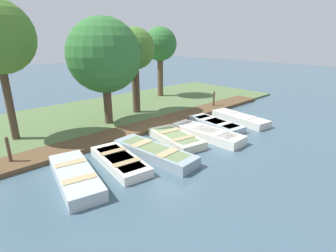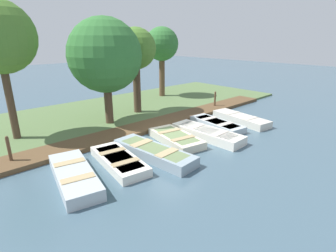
{
  "view_description": "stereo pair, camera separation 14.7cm",
  "coord_description": "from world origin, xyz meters",
  "px_view_note": "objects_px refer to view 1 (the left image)",
  "views": [
    {
      "loc": [
        8.27,
        -7.96,
        4.31
      ],
      "look_at": [
        0.4,
        -0.49,
        0.65
      ],
      "focal_mm": 28.0,
      "sensor_mm": 36.0,
      "label": 1
    },
    {
      "loc": [
        8.37,
        -7.85,
        4.31
      ],
      "look_at": [
        0.4,
        -0.49,
        0.65
      ],
      "focal_mm": 28.0,
      "sensor_mm": 36.0,
      "label": 2
    }
  ],
  "objects_px": {
    "rowboat_2": "(154,152)",
    "park_tree_center": "(134,50)",
    "rowboat_4": "(207,133)",
    "rowboat_6": "(240,118)",
    "rowboat_5": "(216,124)",
    "mooring_post_near": "(9,151)",
    "rowboat_3": "(176,138)",
    "rowboat_1": "(120,161)",
    "mooring_post_far": "(214,100)",
    "rowboat_0": "(75,176)",
    "park_tree_left": "(104,56)",
    "park_tree_right": "(160,45)"
  },
  "relations": [
    {
      "from": "rowboat_1",
      "to": "park_tree_left",
      "type": "height_order",
      "value": "park_tree_left"
    },
    {
      "from": "mooring_post_near",
      "to": "park_tree_left",
      "type": "bearing_deg",
      "value": 108.18
    },
    {
      "from": "rowboat_5",
      "to": "park_tree_left",
      "type": "height_order",
      "value": "park_tree_left"
    },
    {
      "from": "rowboat_2",
      "to": "park_tree_center",
      "type": "bearing_deg",
      "value": 143.87
    },
    {
      "from": "rowboat_5",
      "to": "park_tree_center",
      "type": "bearing_deg",
      "value": -155.67
    },
    {
      "from": "rowboat_4",
      "to": "park_tree_left",
      "type": "xyz_separation_m",
      "value": [
        -4.63,
        -2.27,
        3.29
      ]
    },
    {
      "from": "rowboat_3",
      "to": "rowboat_5",
      "type": "height_order",
      "value": "rowboat_3"
    },
    {
      "from": "rowboat_2",
      "to": "rowboat_4",
      "type": "distance_m",
      "value": 3.1
    },
    {
      "from": "rowboat_4",
      "to": "rowboat_6",
      "type": "bearing_deg",
      "value": 93.21
    },
    {
      "from": "rowboat_1",
      "to": "mooring_post_near",
      "type": "distance_m",
      "value": 3.84
    },
    {
      "from": "mooring_post_near",
      "to": "rowboat_4",
      "type": "bearing_deg",
      "value": 67.49
    },
    {
      "from": "rowboat_1",
      "to": "park_tree_right",
      "type": "distance_m",
      "value": 11.88
    },
    {
      "from": "rowboat_3",
      "to": "rowboat_6",
      "type": "bearing_deg",
      "value": 96.2
    },
    {
      "from": "mooring_post_far",
      "to": "park_tree_right",
      "type": "bearing_deg",
      "value": -176.83
    },
    {
      "from": "rowboat_4",
      "to": "park_tree_right",
      "type": "height_order",
      "value": "park_tree_right"
    },
    {
      "from": "rowboat_5",
      "to": "park_tree_right",
      "type": "bearing_deg",
      "value": 167.07
    },
    {
      "from": "park_tree_left",
      "to": "rowboat_3",
      "type": "bearing_deg",
      "value": 11.92
    },
    {
      "from": "mooring_post_near",
      "to": "park_tree_right",
      "type": "xyz_separation_m",
      "value": [
        -4.79,
        11.4,
        3.25
      ]
    },
    {
      "from": "rowboat_5",
      "to": "mooring_post_far",
      "type": "height_order",
      "value": "mooring_post_far"
    },
    {
      "from": "rowboat_0",
      "to": "rowboat_3",
      "type": "bearing_deg",
      "value": 104.17
    },
    {
      "from": "park_tree_left",
      "to": "rowboat_1",
      "type": "bearing_deg",
      "value": -27.03
    },
    {
      "from": "rowboat_6",
      "to": "rowboat_1",
      "type": "bearing_deg",
      "value": -82.89
    },
    {
      "from": "rowboat_2",
      "to": "rowboat_5",
      "type": "relative_size",
      "value": 1.17
    },
    {
      "from": "park_tree_center",
      "to": "park_tree_right",
      "type": "relative_size",
      "value": 0.96
    },
    {
      "from": "rowboat_4",
      "to": "rowboat_6",
      "type": "distance_m",
      "value": 3.15
    },
    {
      "from": "rowboat_5",
      "to": "park_tree_left",
      "type": "xyz_separation_m",
      "value": [
        -4.02,
        -3.77,
        3.33
      ]
    },
    {
      "from": "rowboat_0",
      "to": "mooring_post_far",
      "type": "distance_m",
      "value": 10.82
    },
    {
      "from": "rowboat_2",
      "to": "park_tree_right",
      "type": "xyz_separation_m",
      "value": [
        -7.73,
        7.26,
        3.6
      ]
    },
    {
      "from": "rowboat_2",
      "to": "rowboat_3",
      "type": "xyz_separation_m",
      "value": [
        -0.53,
        1.69,
        -0.03
      ]
    },
    {
      "from": "rowboat_6",
      "to": "mooring_post_far",
      "type": "relative_size",
      "value": 3.03
    },
    {
      "from": "rowboat_0",
      "to": "park_tree_left",
      "type": "bearing_deg",
      "value": 149.98
    },
    {
      "from": "rowboat_0",
      "to": "park_tree_left",
      "type": "distance_m",
      "value": 6.57
    },
    {
      "from": "rowboat_0",
      "to": "rowboat_1",
      "type": "relative_size",
      "value": 1.11
    },
    {
      "from": "rowboat_4",
      "to": "park_tree_right",
      "type": "xyz_separation_m",
      "value": [
        -7.79,
        4.16,
        3.6
      ]
    },
    {
      "from": "rowboat_1",
      "to": "mooring_post_far",
      "type": "bearing_deg",
      "value": 114.23
    },
    {
      "from": "park_tree_center",
      "to": "park_tree_right",
      "type": "xyz_separation_m",
      "value": [
        -2.45,
        4.1,
        0.15
      ]
    },
    {
      "from": "rowboat_0",
      "to": "rowboat_6",
      "type": "xyz_separation_m",
      "value": [
        0.15,
        9.2,
        -0.01
      ]
    },
    {
      "from": "rowboat_3",
      "to": "rowboat_6",
      "type": "distance_m",
      "value": 4.56
    },
    {
      "from": "rowboat_6",
      "to": "mooring_post_near",
      "type": "xyz_separation_m",
      "value": [
        -2.75,
        -10.37,
        0.36
      ]
    },
    {
      "from": "rowboat_2",
      "to": "mooring_post_far",
      "type": "height_order",
      "value": "mooring_post_far"
    },
    {
      "from": "rowboat_4",
      "to": "rowboat_6",
      "type": "height_order",
      "value": "rowboat_4"
    },
    {
      "from": "rowboat_0",
      "to": "rowboat_5",
      "type": "xyz_separation_m",
      "value": [
        -0.21,
        7.57,
        -0.04
      ]
    },
    {
      "from": "rowboat_3",
      "to": "park_tree_center",
      "type": "height_order",
      "value": "park_tree_center"
    },
    {
      "from": "rowboat_5",
      "to": "mooring_post_near",
      "type": "xyz_separation_m",
      "value": [
        -2.39,
        -8.74,
        0.39
      ]
    },
    {
      "from": "mooring_post_near",
      "to": "rowboat_3",
      "type": "bearing_deg",
      "value": 67.46
    },
    {
      "from": "rowboat_6",
      "to": "rowboat_0",
      "type": "bearing_deg",
      "value": -82.57
    },
    {
      "from": "rowboat_6",
      "to": "mooring_post_near",
      "type": "relative_size",
      "value": 3.03
    },
    {
      "from": "rowboat_6",
      "to": "park_tree_center",
      "type": "xyz_separation_m",
      "value": [
        -5.09,
        -3.07,
        3.46
      ]
    },
    {
      "from": "mooring_post_far",
      "to": "rowboat_4",
      "type": "bearing_deg",
      "value": -55.91
    },
    {
      "from": "rowboat_2",
      "to": "rowboat_3",
      "type": "height_order",
      "value": "rowboat_2"
    }
  ]
}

